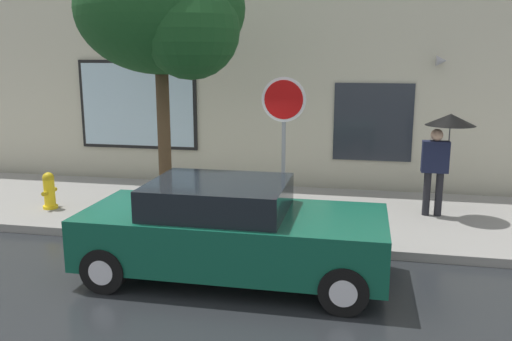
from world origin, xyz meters
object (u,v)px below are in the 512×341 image
fire_hydrant (49,191)px  street_tree (166,14)px  parked_car (231,231)px  stop_sign (284,124)px  pedestrian_with_umbrella (445,137)px

fire_hydrant → street_tree: 4.33m
parked_car → stop_sign: (0.48, 1.81, 1.35)m
fire_hydrant → pedestrian_with_umbrella: pedestrian_with_umbrella is taller
parked_car → stop_sign: bearing=75.1°
fire_hydrant → street_tree: bearing=-1.4°
street_tree → stop_sign: bearing=-10.6°
pedestrian_with_umbrella → street_tree: bearing=-167.6°
pedestrian_with_umbrella → fire_hydrant: bearing=-172.3°
parked_car → street_tree: (-1.74, 2.23, 3.22)m
parked_car → fire_hydrant: 4.96m
parked_car → pedestrian_with_umbrella: 4.82m
parked_car → stop_sign: stop_sign is taller
stop_sign → parked_car: bearing=-104.9°
parked_car → stop_sign: size_ratio=1.61×
parked_car → street_tree: street_tree is taller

